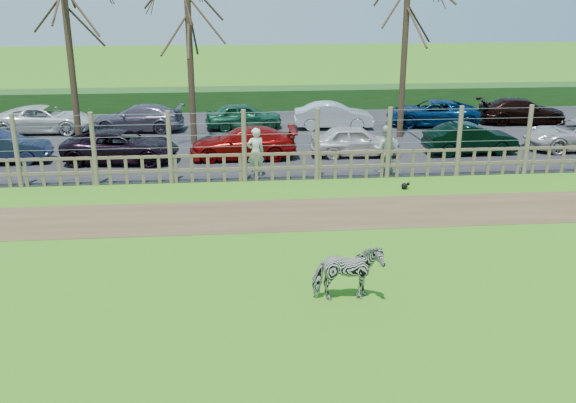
{
  "coord_description": "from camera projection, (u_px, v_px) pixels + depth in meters",
  "views": [
    {
      "loc": [
        -0.42,
        -13.24,
        6.5
      ],
      "look_at": [
        1.0,
        2.5,
        1.1
      ],
      "focal_mm": 40.0,
      "sensor_mm": 36.0,
      "label": 1
    }
  ],
  "objects": [
    {
      "name": "ground",
      "position": [
        254.0,
        284.0,
        14.62
      ],
      "size": [
        120.0,
        120.0,
        0.0
      ],
      "primitive_type": "plane",
      "color": "#58A927",
      "rests_on": "ground"
    },
    {
      "name": "dirt_strip",
      "position": [
        248.0,
        216.0,
        18.86
      ],
      "size": [
        34.0,
        2.8,
        0.01
      ],
      "primitive_type": "cube",
      "color": "brown",
      "rests_on": "ground"
    },
    {
      "name": "asphalt",
      "position": [
        241.0,
        138.0,
        28.28
      ],
      "size": [
        44.0,
        13.0,
        0.04
      ],
      "primitive_type": "cube",
      "color": "#232326",
      "rests_on": "ground"
    },
    {
      "name": "hedge",
      "position": [
        238.0,
        99.0,
        34.7
      ],
      "size": [
        46.0,
        2.0,
        1.1
      ],
      "primitive_type": "cube",
      "color": "#1E4716",
      "rests_on": "ground"
    },
    {
      "name": "fence",
      "position": [
        244.0,
        159.0,
        21.9
      ],
      "size": [
        30.16,
        0.16,
        2.5
      ],
      "color": "brown",
      "rests_on": "ground"
    },
    {
      "name": "tree_left",
      "position": [
        65.0,
        8.0,
        24.03
      ],
      "size": [
        4.8,
        4.8,
        7.88
      ],
      "color": "#3D2B1E",
      "rests_on": "ground"
    },
    {
      "name": "tree_mid",
      "position": [
        189.0,
        26.0,
        25.6
      ],
      "size": [
        4.8,
        4.8,
        6.83
      ],
      "color": "#3D2B1E",
      "rests_on": "ground"
    },
    {
      "name": "tree_right",
      "position": [
        406.0,
        15.0,
        26.71
      ],
      "size": [
        4.8,
        4.8,
        7.35
      ],
      "color": "#3D2B1E",
      "rests_on": "ground"
    },
    {
      "name": "zebra",
      "position": [
        348.0,
        273.0,
        13.68
      ],
      "size": [
        1.51,
        0.74,
        1.25
      ],
      "primitive_type": "imported",
      "rotation": [
        0.0,
        0.0,
        1.62
      ],
      "color": "gray",
      "rests_on": "ground"
    },
    {
      "name": "visitor_a",
      "position": [
        256.0,
        152.0,
        22.36
      ],
      "size": [
        0.72,
        0.57,
        1.72
      ],
      "primitive_type": "imported",
      "rotation": [
        0.0,
        0.0,
        3.42
      ],
      "color": "silver",
      "rests_on": "asphalt"
    },
    {
      "name": "visitor_b",
      "position": [
        385.0,
        149.0,
        22.73
      ],
      "size": [
        0.95,
        0.8,
        1.72
      ],
      "primitive_type": "imported",
      "rotation": [
        0.0,
        0.0,
        2.95
      ],
      "color": "beige",
      "rests_on": "asphalt"
    },
    {
      "name": "crow",
      "position": [
        405.0,
        186.0,
        21.29
      ],
      "size": [
        0.29,
        0.21,
        0.23
      ],
      "color": "black",
      "rests_on": "ground"
    },
    {
      "name": "car_1",
      "position": [
        0.0,
        147.0,
        24.1
      ],
      "size": [
        3.71,
        1.48,
        1.2
      ],
      "primitive_type": "imported",
      "rotation": [
        0.0,
        0.0,
        1.63
      ],
      "color": "#181F3B",
      "rests_on": "asphalt"
    },
    {
      "name": "car_2",
      "position": [
        121.0,
        146.0,
        24.27
      ],
      "size": [
        4.5,
        2.41,
        1.2
      ],
      "primitive_type": "imported",
      "rotation": [
        0.0,
        0.0,
        1.47
      ],
      "color": "black",
      "rests_on": "asphalt"
    },
    {
      "name": "car_3",
      "position": [
        243.0,
        143.0,
        24.74
      ],
      "size": [
        4.14,
        1.69,
        1.2
      ],
      "primitive_type": "imported",
      "rotation": [
        0.0,
        0.0,
        4.71
      ],
      "color": "#8F0908",
      "rests_on": "asphalt"
    },
    {
      "name": "car_4",
      "position": [
        355.0,
        141.0,
        25.13
      ],
      "size": [
        3.57,
        1.54,
        1.2
      ],
      "primitive_type": "imported",
      "rotation": [
        0.0,
        0.0,
        1.54
      ],
      "color": "silver",
      "rests_on": "asphalt"
    },
    {
      "name": "car_5",
      "position": [
        471.0,
        139.0,
        25.44
      ],
      "size": [
        3.7,
        1.44,
        1.2
      ],
      "primitive_type": "imported",
      "rotation": [
        0.0,
        0.0,
        1.62
      ],
      "color": "black",
      "rests_on": "asphalt"
    },
    {
      "name": "car_8",
      "position": [
        44.0,
        119.0,
        29.1
      ],
      "size": [
        4.39,
        2.14,
        1.2
      ],
      "primitive_type": "imported",
      "rotation": [
        0.0,
        0.0,
        1.54
      ],
      "color": "silver",
      "rests_on": "asphalt"
    },
    {
      "name": "car_9",
      "position": [
        138.0,
        118.0,
        29.34
      ],
      "size": [
        4.29,
        2.12,
        1.2
      ],
      "primitive_type": "imported",
      "rotation": [
        0.0,
        0.0,
        4.6
      ],
      "color": "#5B5266",
      "rests_on": "asphalt"
    },
    {
      "name": "car_10",
      "position": [
        244.0,
        116.0,
        29.81
      ],
      "size": [
        3.67,
        1.83,
        1.2
      ],
      "primitive_type": "imported",
      "rotation": [
        0.0,
        0.0,
        1.69
      ],
      "color": "#1B593A",
      "rests_on": "asphalt"
    },
    {
      "name": "car_11",
      "position": [
        334.0,
        116.0,
        29.87
      ],
      "size": [
        3.7,
        1.46,
        1.2
      ],
      "primitive_type": "imported",
      "rotation": [
        0.0,
        0.0,
        1.52
      ],
      "color": "silver",
      "rests_on": "asphalt"
    },
    {
      "name": "car_12",
      "position": [
        432.0,
        113.0,
        30.47
      ],
      "size": [
        4.55,
        2.56,
        1.2
      ],
      "primitive_type": "imported",
      "rotation": [
        0.0,
        0.0,
        4.58
      ],
      "color": "#062450",
      "rests_on": "asphalt"
    },
    {
      "name": "car_13",
      "position": [
        522.0,
        111.0,
        30.94
      ],
      "size": [
        4.25,
        1.99,
        1.2
      ],
      "primitive_type": "imported",
      "rotation": [
        0.0,
        0.0,
        1.49
      ],
      "color": "black",
      "rests_on": "asphalt"
    }
  ]
}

